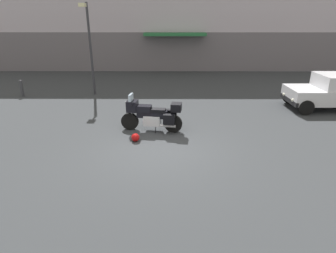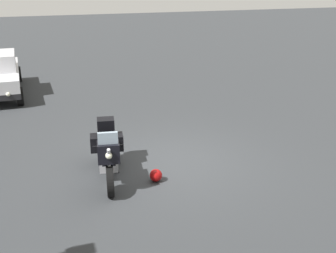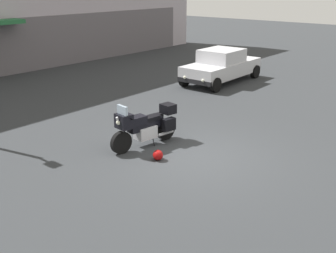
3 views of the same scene
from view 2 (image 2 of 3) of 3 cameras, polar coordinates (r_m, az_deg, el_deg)
The scene contains 3 objects.
ground_plane at distance 10.25m, azimuth 0.30°, elevation -4.87°, with size 80.00×80.00×0.00m, color #2D3033.
motorcycle at distance 9.38m, azimuth -8.13°, elevation -3.36°, with size 2.26×0.91×1.36m.
helmet at distance 9.31m, azimuth -1.65°, elevation -6.61°, with size 0.28×0.28×0.28m, color #990C0C.
Camera 2 is at (-8.80, 2.99, 4.31)m, focal length 45.09 mm.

